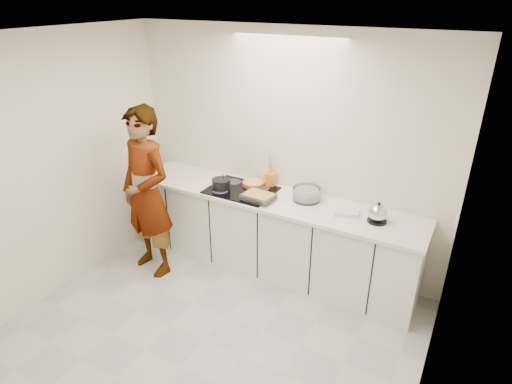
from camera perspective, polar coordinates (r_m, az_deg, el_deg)
The scene contains 17 objects.
floor at distance 4.16m, azimuth -6.80°, elevation -18.99°, with size 3.60×3.20×0.00m, color beige.
ceiling at distance 3.00m, azimuth -9.47°, elevation 19.43°, with size 3.60×3.20×0.00m, color white.
wall_back at distance 4.64m, azimuth 3.85°, elevation 5.21°, with size 3.60×0.00×2.60m, color silver.
wall_front at distance 2.54m, azimuth -30.81°, elevation -17.76°, with size 3.60×0.00×2.60m, color silver.
wall_left at distance 4.61m, azimuth -26.26°, elevation 2.43°, with size 0.00×3.20×2.60m, color silver.
wall_right at distance 2.86m, azimuth 23.49°, elevation -11.00°, with size 0.02×3.20×2.60m.
base_cabinets at distance 4.75m, azimuth 1.88°, elevation -5.80°, with size 3.20×0.58×0.87m, color white.
countertop at distance 4.54m, azimuth 1.96°, elevation -0.87°, with size 3.24×0.64×0.04m, color white.
hob at distance 4.66m, azimuth -1.97°, elevation 0.25°, with size 0.72×0.54×0.01m, color black.
tart_dish at distance 4.75m, azimuth -0.35°, elevation 1.18°, with size 0.32×0.32×0.04m.
saucepan at distance 4.67m, azimuth -4.68°, elevation 1.08°, with size 0.23×0.23×0.19m.
baking_dish at distance 4.42m, azimuth 0.35°, elevation -0.58°, with size 0.33×0.26×0.06m.
mixing_bowl at distance 4.46m, azimuth 6.77°, elevation -0.32°, with size 0.32×0.32×0.14m.
tea_towel at distance 4.27m, azimuth 11.92°, elevation -2.60°, with size 0.23×0.17×0.04m, color white.
kettle at distance 4.16m, azimuth 15.94°, elevation -2.79°, with size 0.19×0.19×0.21m.
utensil_crock at distance 4.75m, azimuth 1.92°, elevation 1.69°, with size 0.13×0.13×0.16m, color orange.
cook at distance 4.67m, azimuth -14.38°, elevation -0.20°, with size 0.69×0.45×1.88m, color white.
Camera 1 is at (1.84, -2.35, 2.89)m, focal length 30.00 mm.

